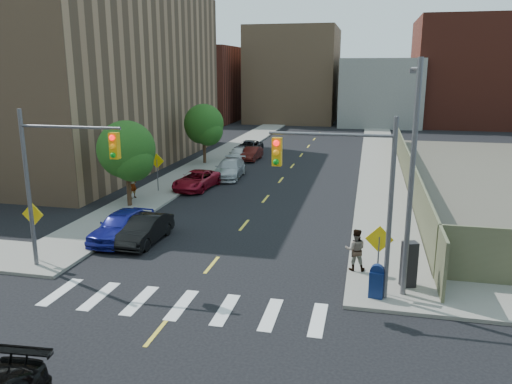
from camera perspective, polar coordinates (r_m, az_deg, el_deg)
The scene contains 28 objects.
ground at distance 16.21m, azimuth -14.18°, elevation -18.62°, with size 160.00×160.00×0.00m, color black.
sidewalk_nw at distance 56.08m, azimuth -2.22°, elevation 5.21°, with size 3.50×73.00×0.15m, color gray.
sidewalk_ne at distance 54.23m, azimuth 13.87°, elevation 4.51°, with size 3.50×73.00×0.15m, color gray.
fence_north at distance 40.83m, azimuth 16.80°, elevation 2.98°, with size 0.12×44.00×2.50m, color #636647.
building_nw at distance 50.84m, azimuth -21.99°, elevation 12.30°, with size 22.00×30.00×16.00m, color #8C6B4C.
bg_bldg_west at distance 86.92m, azimuth -6.60°, elevation 12.16°, with size 14.00×18.00×12.00m, color #592319.
bg_bldg_midwest at distance 84.99m, azimuth 4.35°, elevation 13.19°, with size 14.00×16.00×15.00m, color #8C6B4C.
bg_bldg_center at distance 82.13m, azimuth 13.99°, elevation 11.05°, with size 12.00×16.00×10.00m, color gray.
bg_bldg_east at distance 85.45m, azimuth 23.74°, elevation 12.42°, with size 18.00×18.00×16.00m, color #592319.
signal_nw at distance 22.37m, azimuth -21.74°, elevation 2.44°, with size 4.59×0.30×7.00m.
signal_ne at distance 18.51m, azimuth 10.58°, elevation 0.97°, with size 4.59×0.30×7.00m.
streetlight_ne at distance 19.31m, azimuth 17.37°, elevation 3.20°, with size 0.25×3.70×9.00m.
warn_sign_nw at distance 24.38m, azimuth -24.08°, elevation -3.04°, with size 1.06×0.06×2.83m.
warn_sign_ne at distance 19.70m, azimuth 13.87°, elevation -6.10°, with size 1.06×0.06×2.83m.
warn_sign_midwest at distance 35.74m, azimuth -11.24°, elevation 3.03°, with size 1.06×0.06×2.83m.
tree_west_near at distance 32.06m, azimuth -14.54°, elevation 4.31°, with size 3.66×3.64×5.52m.
tree_west_far at distance 45.78m, azimuth -5.96°, elevation 7.46°, with size 3.66×3.64×5.52m.
parked_car_blue at distance 26.52m, azimuth -15.04°, elevation -3.70°, with size 1.84×4.59×1.56m, color navy.
parked_car_black at distance 25.89m, azimuth -12.59°, elevation -4.22°, with size 1.45×4.15×1.37m, color black.
parked_car_red at distance 36.68m, azimuth -6.80°, elevation 1.36°, with size 2.21×4.79×1.33m, color maroon.
parked_car_silver at distance 40.21m, azimuth -3.06°, elevation 2.66°, with size 2.07×5.09×1.48m, color #A7ABAF.
parked_car_white at distance 47.84m, azimuth -2.07°, elevation 4.38°, with size 1.53×3.81×1.30m, color silver.
parked_car_maroon at distance 48.02m, azimuth -0.50°, elevation 4.40°, with size 1.33×3.82×1.26m, color #400F0C.
parked_car_grey at distance 51.87m, azimuth -0.87°, elevation 5.15°, with size 2.18×4.72×1.31m, color black.
mailbox at distance 19.68m, azimuth 13.62°, elevation -9.89°, with size 0.59×0.48×1.31m.
payphone at distance 20.83m, azimuth 17.07°, elevation -7.90°, with size 0.55×0.45×1.85m, color black.
pedestrian_west at distance 34.26m, azimuth -13.92°, elevation 0.80°, with size 0.66×0.43×1.81m, color gray.
pedestrian_east at distance 21.89m, azimuth 11.29°, elevation -6.48°, with size 0.89×0.70×1.84m, color gray.
Camera 1 is at (6.58, -12.04, 8.62)m, focal length 35.00 mm.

